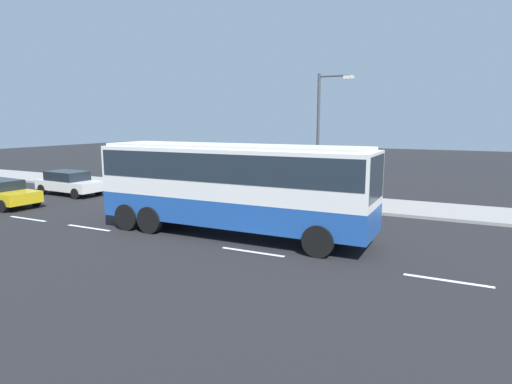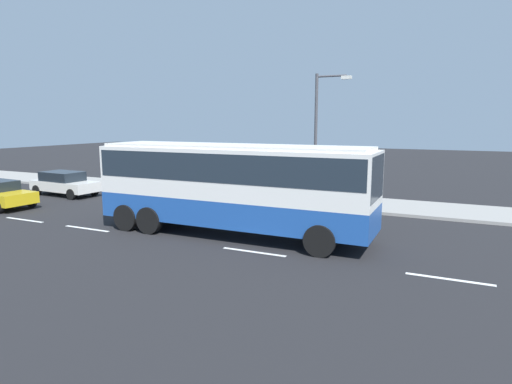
{
  "view_description": "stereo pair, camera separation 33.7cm",
  "coord_description": "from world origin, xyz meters",
  "views": [
    {
      "loc": [
        9.88,
        -15.0,
        4.5
      ],
      "look_at": [
        2.47,
        0.09,
        1.74
      ],
      "focal_mm": 30.26,
      "sensor_mm": 36.0,
      "label": 1
    },
    {
      "loc": [
        9.57,
        -15.14,
        4.5
      ],
      "look_at": [
        2.47,
        0.09,
        1.74
      ],
      "focal_mm": 30.26,
      "sensor_mm": 36.0,
      "label": 2
    }
  ],
  "objects": [
    {
      "name": "car_yellow_taxi",
      "position": [
        -12.31,
        -0.64,
        0.76
      ],
      "size": [
        4.43,
        2.19,
        1.41
      ],
      "rotation": [
        0.0,
        0.0,
        -0.07
      ],
      "color": "gold",
      "rests_on": "ground_plane"
    },
    {
      "name": "coach_bus",
      "position": [
        1.65,
        -0.35,
        2.23
      ],
      "size": [
        11.14,
        2.76,
        3.61
      ],
      "rotation": [
        0.0,
        0.0,
        -0.0
      ],
      "color": "#1E4C9E",
      "rests_on": "ground_plane"
    },
    {
      "name": "car_white_minivan",
      "position": [
        -12.12,
        3.58,
        0.78
      ],
      "size": [
        4.54,
        2.07,
        1.46
      ],
      "rotation": [
        0.0,
        0.0,
        -0.06
      ],
      "color": "white",
      "rests_on": "ground_plane"
    },
    {
      "name": "ground_plane",
      "position": [
        0.0,
        0.0,
        0.0
      ],
      "size": [
        120.0,
        120.0,
        0.0
      ],
      "primitive_type": "plane",
      "color": "black"
    },
    {
      "name": "street_lamp",
      "position": [
        3.07,
        6.57,
        4.04
      ],
      "size": [
        1.84,
        0.24,
        6.74
      ],
      "color": "#47474C",
      "rests_on": "sidewalk_curb"
    },
    {
      "name": "lane_centreline",
      "position": [
        -5.61,
        -2.04,
        0.0
      ],
      "size": [
        31.71,
        0.16,
        0.01
      ],
      "color": "white",
      "rests_on": "ground_plane"
    },
    {
      "name": "pedestrian_near_curb",
      "position": [
        0.48,
        6.93,
        1.01
      ],
      "size": [
        0.32,
        0.32,
        1.5
      ],
      "rotation": [
        0.0,
        0.0,
        2.83
      ],
      "color": "black",
      "rests_on": "sidewalk_curb"
    },
    {
      "name": "sidewalk_curb",
      "position": [
        0.0,
        8.01,
        0.07
      ],
      "size": [
        80.0,
        4.0,
        0.15
      ],
      "primitive_type": "cube",
      "color": "gray",
      "rests_on": "ground_plane"
    }
  ]
}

